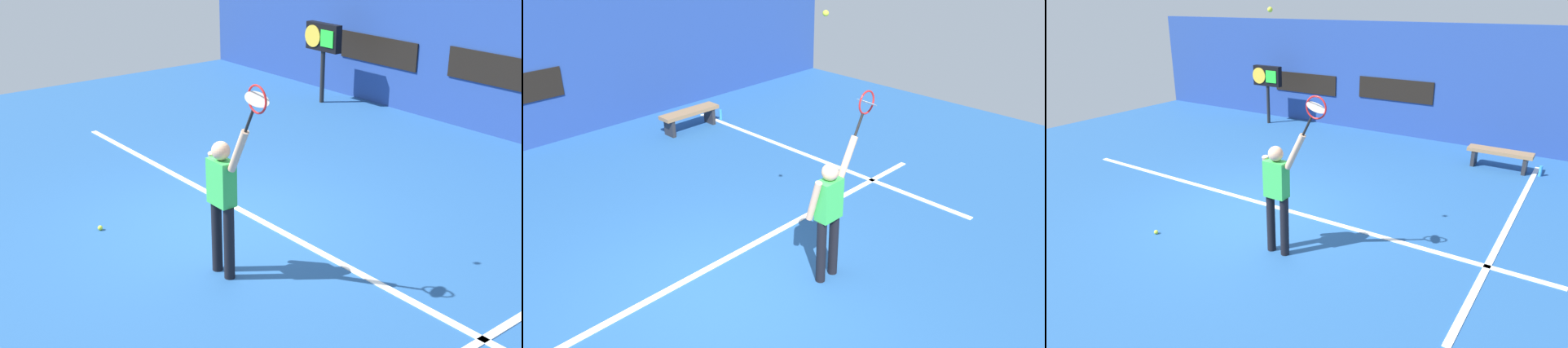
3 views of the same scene
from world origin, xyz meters
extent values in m
plane|color=#23518C|center=(0.00, 0.00, 0.00)|extent=(18.00, 18.00, 0.00)
cube|color=navy|center=(0.00, 6.49, 1.55)|extent=(18.00, 0.20, 3.09)
cube|color=black|center=(0.00, 6.37, 1.28)|extent=(2.20, 0.03, 0.60)
cube|color=black|center=(-3.00, 6.37, 1.20)|extent=(2.20, 0.03, 0.60)
cube|color=white|center=(0.00, 0.47, 0.01)|extent=(10.00, 0.10, 0.01)
cube|color=white|center=(3.97, 2.00, 0.01)|extent=(0.10, 7.00, 0.01)
cylinder|color=black|center=(1.04, -0.81, 0.46)|extent=(0.13, 0.13, 0.92)
cylinder|color=black|center=(1.29, -0.81, 0.46)|extent=(0.13, 0.13, 0.92)
cube|color=green|center=(1.16, -0.81, 1.20)|extent=(0.34, 0.20, 0.55)
sphere|color=#D8A884|center=(1.16, -0.81, 1.58)|extent=(0.22, 0.22, 0.22)
cylinder|color=#D8A884|center=(1.50, -0.81, 1.67)|extent=(0.34, 0.09, 0.56)
cylinder|color=#D8A884|center=(0.96, -0.73, 1.22)|extent=(0.09, 0.23, 0.58)
cylinder|color=black|center=(1.70, -0.81, 2.06)|extent=(0.17, 0.03, 0.28)
torus|color=red|center=(1.83, -0.81, 2.32)|extent=(0.42, 0.02, 0.42)
cylinder|color=silver|center=(1.83, -0.81, 2.32)|extent=(0.24, 0.27, 0.13)
sphere|color=#CCE033|center=(1.07, -0.73, 3.50)|extent=(0.07, 0.07, 0.07)
cylinder|color=black|center=(-3.80, 5.49, 0.58)|extent=(0.10, 0.10, 1.17)
cube|color=black|center=(-3.80, 5.49, 1.47)|extent=(0.95, 0.18, 0.60)
cylinder|color=gold|center=(-4.05, 5.39, 1.47)|extent=(0.48, 0.02, 0.48)
cube|color=#26D833|center=(-3.59, 5.39, 1.47)|extent=(0.38, 0.02, 0.36)
cube|color=olive|center=(3.21, 4.92, 0.41)|extent=(1.40, 0.36, 0.08)
cube|color=#262628|center=(2.66, 4.92, 0.18)|extent=(0.08, 0.32, 0.37)
cube|color=#262628|center=(3.76, 4.92, 0.18)|extent=(0.08, 0.32, 0.37)
cylinder|color=#338CD8|center=(4.08, 4.92, 0.12)|extent=(0.07, 0.07, 0.24)
sphere|color=#CCE033|center=(-0.87, -1.44, 0.03)|extent=(0.07, 0.07, 0.07)
camera|label=1|loc=(7.26, -5.09, 4.20)|focal=47.90mm
camera|label=2|loc=(-3.63, -4.70, 4.56)|focal=38.08mm
camera|label=3|loc=(4.88, -5.77, 3.60)|focal=31.65mm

